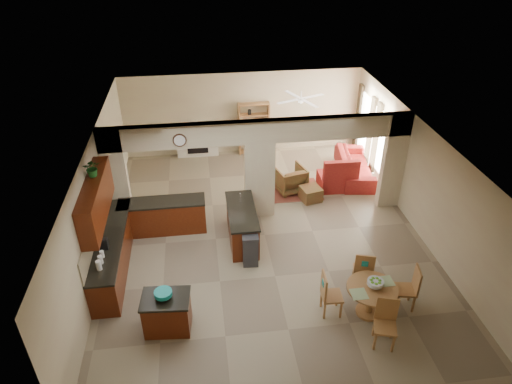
{
  "coord_description": "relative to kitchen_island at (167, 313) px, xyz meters",
  "views": [
    {
      "loc": [
        -1.51,
        -9.44,
        7.22
      ],
      "look_at": [
        -0.19,
        0.3,
        1.15
      ],
      "focal_mm": 32.0,
      "sensor_mm": 36.0,
      "label": 1
    }
  ],
  "objects": [
    {
      "name": "drape_a_right",
      "position": [
        6.32,
        5.71,
        0.79
      ],
      "size": [
        0.1,
        0.28,
        2.3
      ],
      "primitive_type": "cube",
      "color": "#3C1A18",
      "rests_on": "wall_right"
    },
    {
      "name": "chair_south",
      "position": [
        4.17,
        -0.89,
        0.14
      ],
      "size": [
        0.53,
        0.53,
        1.02
      ],
      "rotation": [
        0.0,
        0.0,
        -0.31
      ],
      "color": "olive",
      "rests_on": "floor"
    },
    {
      "name": "partition_header",
      "position": [
        2.39,
        3.81,
        2.09
      ],
      "size": [
        8.0,
        0.25,
        0.6
      ],
      "primitive_type": "cube",
      "color": "#C1B88D",
      "rests_on": "partition_center_pier"
    },
    {
      "name": "dining_table",
      "position": [
        4.15,
        -0.15,
        0.07
      ],
      "size": [
        1.04,
        1.04,
        0.71
      ],
      "color": "olive",
      "rests_on": "floor"
    },
    {
      "name": "chair_east",
      "position": [
        5.02,
        -0.07,
        0.14
      ],
      "size": [
        0.49,
        0.49,
        1.02
      ],
      "rotation": [
        0.0,
        0.0,
        4.52
      ],
      "color": "olive",
      "rests_on": "floor"
    },
    {
      "name": "chaise",
      "position": [
        4.93,
        4.94,
        -0.2
      ],
      "size": [
        1.09,
        0.9,
        0.42
      ],
      "primitive_type": "cube",
      "rotation": [
        0.0,
        0.0,
        -0.03
      ],
      "color": "maroon",
      "rests_on": "floor"
    },
    {
      "name": "partition_right_pier",
      "position": [
        6.09,
        3.81,
        0.99
      ],
      "size": [
        0.6,
        0.25,
        2.8
      ],
      "primitive_type": "cube",
      "color": "#C1B88D",
      "rests_on": "floor"
    },
    {
      "name": "peninsula",
      "position": [
        1.79,
        2.7,
        0.04
      ],
      "size": [
        0.7,
        1.85,
        0.91
      ],
      "color": "#401107",
      "rests_on": "floor"
    },
    {
      "name": "wall_front",
      "position": [
        2.39,
        -2.19,
        0.99
      ],
      "size": [
        8.0,
        0.0,
        8.0
      ],
      "primitive_type": "plane",
      "rotation": [
        -1.57,
        0.0,
        0.0
      ],
      "color": "#C1B88D",
      "rests_on": "floor"
    },
    {
      "name": "chair_west",
      "position": [
        3.28,
        -0.02,
        0.14
      ],
      "size": [
        0.44,
        0.44,
        1.02
      ],
      "rotation": [
        0.0,
        0.0,
        1.52
      ],
      "color": "olive",
      "rests_on": "floor"
    },
    {
      "name": "window_b",
      "position": [
        6.36,
        6.81,
        0.79
      ],
      "size": [
        0.02,
        0.9,
        1.9
      ],
      "primitive_type": "cube",
      "color": "white",
      "rests_on": "wall_right"
    },
    {
      "name": "kitchen_island",
      "position": [
        0.0,
        0.0,
        0.0
      ],
      "size": [
        1.0,
        0.75,
        0.82
      ],
      "rotation": [
        0.0,
        0.0,
        -0.09
      ],
      "color": "#401107",
      "rests_on": "floor"
    },
    {
      "name": "upper_cabinets",
      "position": [
        -1.43,
        2.01,
        1.51
      ],
      "size": [
        0.35,
        2.4,
        0.9
      ],
      "primitive_type": "cube",
      "color": "#401107",
      "rests_on": "wall_left"
    },
    {
      "name": "drape_a_left",
      "position": [
        6.32,
        4.51,
        0.79
      ],
      "size": [
        0.1,
        0.28,
        2.3
      ],
      "primitive_type": "cube",
      "color": "#3C1A18",
      "rests_on": "wall_right"
    },
    {
      "name": "kitchen_counter",
      "position": [
        -0.87,
        2.57,
        0.05
      ],
      "size": [
        2.52,
        3.29,
        1.48
      ],
      "color": "#401107",
      "rests_on": "floor"
    },
    {
      "name": "fireplace",
      "position": [
        0.79,
        7.65,
        0.2
      ],
      "size": [
        1.6,
        0.35,
        1.2
      ],
      "color": "beige",
      "rests_on": "floor"
    },
    {
      "name": "chair_north",
      "position": [
        4.23,
        0.57,
        0.14
      ],
      "size": [
        0.53,
        0.53,
        1.02
      ],
      "rotation": [
        0.0,
        0.0,
        2.84
      ],
      "color": "olive",
      "rests_on": "floor"
    },
    {
      "name": "trash_can",
      "position": [
        1.89,
        1.74,
        -0.03
      ],
      "size": [
        0.37,
        0.32,
        0.76
      ],
      "primitive_type": "cube",
      "rotation": [
        0.0,
        0.0,
        -0.05
      ],
      "color": "#29292B",
      "rests_on": "floor"
    },
    {
      "name": "window_a",
      "position": [
        6.36,
        5.11,
        0.79
      ],
      "size": [
        0.02,
        0.9,
        1.9
      ],
      "primitive_type": "cube",
      "color": "white",
      "rests_on": "wall_right"
    },
    {
      "name": "glazed_door",
      "position": [
        6.36,
        5.96,
        0.64
      ],
      "size": [
        0.02,
        0.7,
        2.1
      ],
      "primitive_type": "cube",
      "color": "white",
      "rests_on": "wall_right"
    },
    {
      "name": "floor",
      "position": [
        2.39,
        2.81,
        -0.41
      ],
      "size": [
        10.0,
        10.0,
        0.0
      ],
      "primitive_type": "plane",
      "color": "#83765A",
      "rests_on": "ground"
    },
    {
      "name": "sofa",
      "position": [
        5.69,
        5.58,
        -0.06
      ],
      "size": [
        2.55,
        1.3,
        0.71
      ],
      "primitive_type": "imported",
      "rotation": [
        0.0,
        0.0,
        1.42
      ],
      "color": "maroon",
      "rests_on": "floor"
    },
    {
      "name": "wall_clock",
      "position": [
        0.39,
        3.66,
        2.04
      ],
      "size": [
        0.34,
        0.03,
        0.34
      ],
      "primitive_type": "cylinder",
      "rotation": [
        1.57,
        0.0,
        0.0
      ],
      "color": "#4A2918",
      "rests_on": "partition_header"
    },
    {
      "name": "fruit_bowl",
      "position": [
        4.2,
        -0.13,
        0.38
      ],
      "size": [
        0.33,
        0.33,
        0.18
      ],
      "primitive_type": "cylinder",
      "color": "#5BAC24",
      "rests_on": "dining_table"
    },
    {
      "name": "drape_b_left",
      "position": [
        6.32,
        6.21,
        0.79
      ],
      "size": [
        0.1,
        0.28,
        2.3
      ],
      "primitive_type": "cube",
      "color": "#3C1A18",
      "rests_on": "wall_right"
    },
    {
      "name": "wall_right",
      "position": [
        6.39,
        2.81,
        0.99
      ],
      "size": [
        0.0,
        10.0,
        10.0
      ],
      "primitive_type": "plane",
      "rotation": [
        1.57,
        0.0,
        -1.57
      ],
      "color": "#C1B88D",
      "rests_on": "floor"
    },
    {
      "name": "ceiling_fan",
      "position": [
        3.89,
        5.81,
        2.15
      ],
      "size": [
        1.0,
        1.0,
        0.1
      ],
      "primitive_type": "cylinder",
      "color": "white",
      "rests_on": "ceiling"
    },
    {
      "name": "plant",
      "position": [
        -1.43,
        2.28,
        2.15
      ],
      "size": [
        0.39,
        0.35,
        0.39
      ],
      "primitive_type": "imported",
      "rotation": [
        0.0,
        0.0,
        0.13
      ],
      "color": "#124413",
      "rests_on": "upper_cabinets"
    },
    {
      "name": "ceiling",
      "position": [
        2.39,
        2.81,
        2.39
      ],
      "size": [
        10.0,
        10.0,
        0.0
      ],
      "primitive_type": "plane",
      "rotation": [
        3.14,
        0.0,
        0.0
      ],
      "color": "white",
      "rests_on": "wall_back"
    },
    {
      "name": "armchair",
      "position": [
        3.48,
        4.95,
        -0.02
      ],
      "size": [
        1.02,
        1.04,
        0.78
      ],
      "primitive_type": "imported",
      "rotation": [
        0.0,
        0.0,
        3.4
      ],
      "color": "maroon",
      "rests_on": "floor"
    },
    {
      "name": "partition_center_pier",
      "position": [
        2.39,
        3.81,
        0.69
      ],
      "size": [
        0.8,
        0.25,
        2.2
      ],
      "primitive_type": "cube",
      "color": "#C1B88D",
      "rests_on": "floor"
    },
    {
      "name": "partition_left_pier",
      "position": [
        -1.31,
        3.81,
        0.99
      ],
      "size": [
        0.6,
        0.25,
        2.8
      ],
      "primitive_type": "cube",
      "color": "#C1B88D",
      "rests_on": "floor"
    },
    {
      "name": "rug",
      "position": [
        3.59,
        4.91,
        -0.41
      ],
      "size": [
        1.6,
        1.3,
        0.01
      ],
      "primitive_type": "cube",
      "color": "brown",
      "rests_on": "floor"
    },
    {
      "name": "shelving_unit",
      "position": [
        2.74,
        7.63,
        0.49
      ],
      "size": [
        1.0,
        0.32,
        1.8
      ],
      "primitive_type": "cube",
      "color": "olive",
      "rests_on": "floor"
    },
    {
      "name": "wall_left",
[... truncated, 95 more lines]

